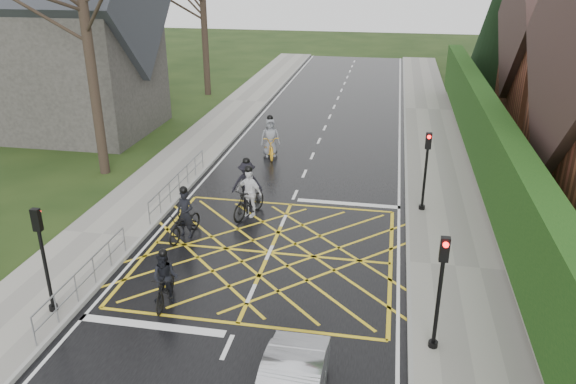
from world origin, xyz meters
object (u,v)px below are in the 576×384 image
(cyclist_back, at_px, (165,283))
(cyclist_lead, at_px, (270,142))
(cyclist_rear, at_px, (185,221))
(cyclist_mid, at_px, (247,189))
(cyclist_front, at_px, (249,198))

(cyclist_back, height_order, cyclist_lead, cyclist_lead)
(cyclist_rear, xyz_separation_m, cyclist_back, (0.87, -3.98, 0.03))
(cyclist_back, height_order, cyclist_mid, cyclist_mid)
(cyclist_back, bearing_deg, cyclist_front, 76.12)
(cyclist_back, relative_size, cyclist_lead, 0.76)
(cyclist_rear, xyz_separation_m, cyclist_lead, (1.08, 9.01, 0.11))
(cyclist_rear, relative_size, cyclist_front, 0.98)
(cyclist_front, bearing_deg, cyclist_rear, -110.06)
(cyclist_mid, xyz_separation_m, cyclist_lead, (-0.37, 6.00, -0.01))
(cyclist_mid, height_order, cyclist_lead, cyclist_lead)
(cyclist_front, bearing_deg, cyclist_back, -78.36)
(cyclist_mid, xyz_separation_m, cyclist_front, (0.32, -0.91, 0.01))
(cyclist_rear, height_order, cyclist_lead, cyclist_lead)
(cyclist_rear, relative_size, cyclist_lead, 0.90)
(cyclist_mid, distance_m, cyclist_front, 0.96)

